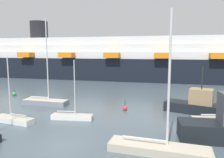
{
  "coord_description": "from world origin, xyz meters",
  "views": [
    {
      "loc": [
        8.08,
        -14.18,
        7.32
      ],
      "look_at": [
        0.0,
        14.21,
        3.42
      ],
      "focal_mm": 34.61,
      "sensor_mm": 36.0,
      "label": 1
    }
  ],
  "objects_px": {
    "sailboat_2": "(14,119)",
    "channel_buoy_1": "(14,94)",
    "sailboat_4": "(46,101)",
    "sailboat_1": "(72,116)",
    "cruise_ship": "(97,59)",
    "sailboat_0": "(159,147)",
    "fishing_boat_0": "(198,105)",
    "channel_buoy_0": "(125,108)"
  },
  "relations": [
    {
      "from": "sailboat_4",
      "to": "channel_buoy_1",
      "type": "distance_m",
      "value": 8.93
    },
    {
      "from": "sailboat_1",
      "to": "channel_buoy_1",
      "type": "bearing_deg",
      "value": 140.36
    },
    {
      "from": "sailboat_4",
      "to": "channel_buoy_1",
      "type": "relative_size",
      "value": 8.7
    },
    {
      "from": "sailboat_1",
      "to": "cruise_ship",
      "type": "height_order",
      "value": "cruise_ship"
    },
    {
      "from": "sailboat_0",
      "to": "channel_buoy_1",
      "type": "bearing_deg",
      "value": 151.59
    },
    {
      "from": "sailboat_1",
      "to": "sailboat_2",
      "type": "xyz_separation_m",
      "value": [
        -5.3,
        -2.6,
        0.02
      ]
    },
    {
      "from": "sailboat_4",
      "to": "sailboat_1",
      "type": "bearing_deg",
      "value": -38.5
    },
    {
      "from": "sailboat_1",
      "to": "fishing_boat_0",
      "type": "xyz_separation_m",
      "value": [
        13.26,
        6.12,
        0.65
      ]
    },
    {
      "from": "sailboat_0",
      "to": "cruise_ship",
      "type": "bearing_deg",
      "value": 116.81
    },
    {
      "from": "sailboat_4",
      "to": "channel_buoy_0",
      "type": "xyz_separation_m",
      "value": [
        11.08,
        0.07,
        -0.23
      ]
    },
    {
      "from": "fishing_boat_0",
      "to": "channel_buoy_0",
      "type": "height_order",
      "value": "fishing_boat_0"
    },
    {
      "from": "sailboat_0",
      "to": "channel_buoy_0",
      "type": "relative_size",
      "value": 7.8
    },
    {
      "from": "channel_buoy_1",
      "to": "sailboat_1",
      "type": "bearing_deg",
      "value": -30.18
    },
    {
      "from": "sailboat_1",
      "to": "cruise_ship",
      "type": "bearing_deg",
      "value": 95.94
    },
    {
      "from": "channel_buoy_1",
      "to": "cruise_ship",
      "type": "distance_m",
      "value": 27.45
    },
    {
      "from": "sailboat_1",
      "to": "sailboat_2",
      "type": "height_order",
      "value": "sailboat_2"
    },
    {
      "from": "sailboat_1",
      "to": "cruise_ship",
      "type": "relative_size",
      "value": 0.06
    },
    {
      "from": "sailboat_1",
      "to": "channel_buoy_1",
      "type": "relative_size",
      "value": 4.79
    },
    {
      "from": "sailboat_1",
      "to": "fishing_boat_0",
      "type": "relative_size",
      "value": 0.82
    },
    {
      "from": "sailboat_1",
      "to": "fishing_boat_0",
      "type": "bearing_deg",
      "value": 15.3
    },
    {
      "from": "fishing_boat_0",
      "to": "channel_buoy_1",
      "type": "relative_size",
      "value": 5.85
    },
    {
      "from": "sailboat_1",
      "to": "channel_buoy_1",
      "type": "distance_m",
      "value": 16.77
    },
    {
      "from": "fishing_boat_0",
      "to": "channel_buoy_1",
      "type": "xyz_separation_m",
      "value": [
        -27.75,
        2.31,
        -0.68
      ]
    },
    {
      "from": "sailboat_0",
      "to": "sailboat_4",
      "type": "distance_m",
      "value": 18.78
    },
    {
      "from": "channel_buoy_0",
      "to": "cruise_ship",
      "type": "height_order",
      "value": "cruise_ship"
    },
    {
      "from": "channel_buoy_0",
      "to": "cruise_ship",
      "type": "relative_size",
      "value": 0.01
    },
    {
      "from": "sailboat_0",
      "to": "channel_buoy_1",
      "type": "xyz_separation_m",
      "value": [
        -23.96,
        13.77,
        -0.17
      ]
    },
    {
      "from": "sailboat_0",
      "to": "sailboat_1",
      "type": "relative_size",
      "value": 1.59
    },
    {
      "from": "sailboat_1",
      "to": "sailboat_2",
      "type": "relative_size",
      "value": 0.95
    },
    {
      "from": "sailboat_4",
      "to": "sailboat_2",
      "type": "bearing_deg",
      "value": -83.4
    },
    {
      "from": "sailboat_4",
      "to": "channel_buoy_0",
      "type": "distance_m",
      "value": 11.08
    },
    {
      "from": "sailboat_0",
      "to": "channel_buoy_1",
      "type": "relative_size",
      "value": 7.59
    },
    {
      "from": "sailboat_2",
      "to": "channel_buoy_1",
      "type": "distance_m",
      "value": 14.35
    },
    {
      "from": "sailboat_0",
      "to": "sailboat_2",
      "type": "relative_size",
      "value": 1.5
    },
    {
      "from": "sailboat_2",
      "to": "fishing_boat_0",
      "type": "bearing_deg",
      "value": -148.29
    },
    {
      "from": "channel_buoy_0",
      "to": "channel_buoy_1",
      "type": "relative_size",
      "value": 0.97
    },
    {
      "from": "fishing_boat_0",
      "to": "channel_buoy_1",
      "type": "bearing_deg",
      "value": -169.75
    },
    {
      "from": "sailboat_1",
      "to": "sailboat_4",
      "type": "height_order",
      "value": "sailboat_4"
    },
    {
      "from": "sailboat_0",
      "to": "channel_buoy_0",
      "type": "xyz_separation_m",
      "value": [
        -4.73,
        10.21,
        -0.2
      ]
    },
    {
      "from": "channel_buoy_0",
      "to": "sailboat_0",
      "type": "bearing_deg",
      "value": -65.14
    },
    {
      "from": "sailboat_2",
      "to": "channel_buoy_1",
      "type": "xyz_separation_m",
      "value": [
        -9.19,
        11.02,
        -0.05
      ]
    },
    {
      "from": "sailboat_2",
      "to": "channel_buoy_1",
      "type": "height_order",
      "value": "sailboat_2"
    }
  ]
}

